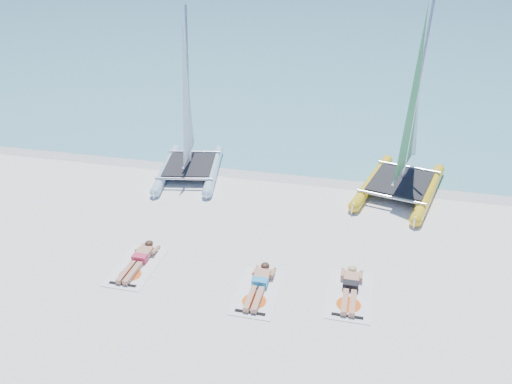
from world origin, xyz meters
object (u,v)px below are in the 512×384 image
towel_a (136,267)px  sunbather_c (350,287)px  towel_b (258,292)px  sunbather_b (259,284)px  towel_c (350,295)px  sunbather_a (139,259)px  catamaran_blue (188,127)px  catamaran_yellow (410,131)px

towel_a → sunbather_c: bearing=3.1°
sunbather_c → towel_b: bearing=-164.9°
sunbather_b → towel_c: bearing=5.0°
sunbather_a → towel_c: size_ratio=0.93×
catamaran_blue → towel_a: size_ratio=3.10×
sunbather_a → sunbather_c: 5.34m
towel_b → sunbather_c: size_ratio=1.07×
catamaran_blue → sunbather_b: catamaran_blue is taller
sunbather_a → towel_c: sunbather_a is taller
sunbather_a → sunbather_b: size_ratio=1.00×
towel_b → catamaran_yellow: bearing=62.6°
towel_a → sunbather_c: size_ratio=1.07×
catamaran_blue → towel_c: bearing=-54.6°
catamaran_yellow → sunbather_c: catamaran_yellow is taller
towel_a → towel_b: 3.24m
catamaran_blue → sunbather_b: size_ratio=3.32×
catamaran_blue → catamaran_yellow: catamaran_yellow is taller
towel_b → sunbather_b: (-0.00, 0.19, 0.11)m
sunbather_a → towel_b: 3.26m
sunbather_b → towel_a: bearing=178.5°
towel_b → sunbather_b: sunbather_b is taller
catamaran_yellow → towel_b: bearing=-103.4°
towel_c → towel_b: bearing=-169.9°
catamaran_blue → sunbather_a: bearing=-94.4°
towel_a → towel_b: size_ratio=1.00×
towel_a → sunbather_b: sunbather_b is taller
towel_a → towel_b: same height
towel_a → sunbather_b: size_ratio=1.07×
catamaran_yellow → sunbather_b: (-3.46, -6.47, -1.85)m
towel_a → sunbather_c: (5.34, 0.29, 0.11)m
sunbather_c → towel_a: bearing=-176.9°
towel_b → sunbather_c: bearing=15.1°
catamaran_yellow → towel_c: bearing=-88.0°
catamaran_yellow → sunbather_b: catamaran_yellow is taller
sunbather_c → sunbather_b: bearing=-169.9°
towel_a → sunbather_a: sunbather_a is taller
catamaran_blue → towel_a: (0.65, -5.79, -1.70)m
sunbather_a → towel_b: size_ratio=0.93×
towel_a → towel_c: bearing=1.1°
towel_a → towel_b: (3.23, -0.28, 0.00)m
towel_b → sunbather_b: bearing=90.0°
sunbather_c → catamaran_blue: bearing=137.5°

